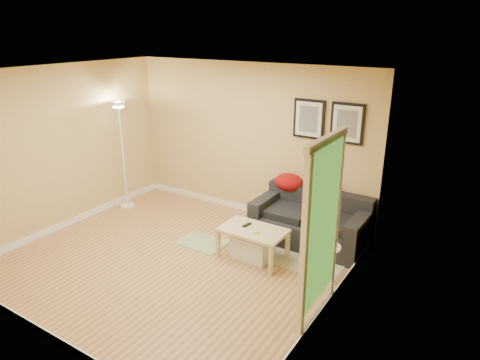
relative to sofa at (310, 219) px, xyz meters
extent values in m
plane|color=tan|center=(-1.38, -1.53, -0.38)|extent=(4.50, 4.50, 0.00)
plane|color=white|center=(-1.38, -1.53, 2.23)|extent=(4.50, 4.50, 0.00)
plane|color=#DBC070|center=(-1.38, 0.47, 0.92)|extent=(4.50, 0.00, 4.50)
plane|color=#DBC070|center=(-1.38, -3.53, 0.92)|extent=(4.50, 0.00, 4.50)
plane|color=#DBC070|center=(-3.63, -1.53, 0.92)|extent=(0.00, 4.00, 4.00)
plane|color=#DBC070|center=(0.87, -1.53, 0.92)|extent=(0.00, 4.00, 4.00)
cube|color=white|center=(-1.38, 0.46, -0.33)|extent=(4.50, 0.02, 0.10)
cube|color=white|center=(-1.38, -3.52, -0.33)|extent=(4.50, 0.02, 0.10)
cube|color=white|center=(-3.62, -1.53, -0.33)|extent=(0.02, 4.00, 0.10)
cube|color=white|center=(0.86, -1.53, -0.33)|extent=(0.02, 4.00, 0.10)
cube|color=#BFB798|center=(0.11, -0.50, -0.37)|extent=(1.25, 0.85, 0.01)
cube|color=#668C4C|center=(-1.35, -0.93, -0.37)|extent=(0.70, 0.50, 0.01)
cube|color=black|center=(-0.60, -0.86, 0.10)|extent=(0.07, 0.17, 0.02)
cylinder|color=yellow|center=(-0.37, -0.99, 0.10)|extent=(0.07, 0.07, 0.03)
camera|label=1|loc=(2.29, -5.58, 2.75)|focal=32.21mm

